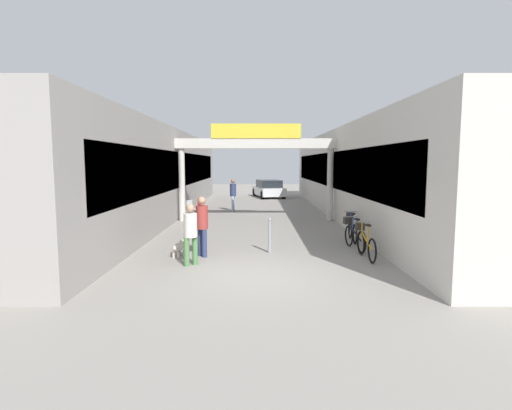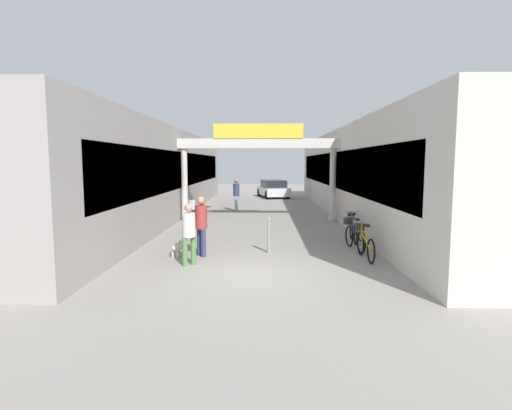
{
  "view_description": "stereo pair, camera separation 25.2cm",
  "coord_description": "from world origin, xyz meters",
  "px_view_note": "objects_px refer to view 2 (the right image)",
  "views": [
    {
      "loc": [
        -0.0,
        -9.11,
        2.64
      ],
      "look_at": [
        0.0,
        3.5,
        1.3
      ],
      "focal_mm": 28.0,
      "sensor_mm": 36.0,
      "label": 1
    },
    {
      "loc": [
        0.25,
        -9.11,
        2.64
      ],
      "look_at": [
        0.0,
        3.5,
        1.3
      ],
      "focal_mm": 28.0,
      "sensor_mm": 36.0,
      "label": 2
    }
  ],
  "objects_px": {
    "dog_on_leash": "(179,246)",
    "bicycle_blue_third": "(353,228)",
    "pedestrian_companion": "(189,231)",
    "cafe_chair_red_farther": "(204,205)",
    "bicycle_black_second": "(354,235)",
    "pedestrian_carrying_crate": "(236,193)",
    "pedestrian_with_dog": "(201,222)",
    "bollard_post_metal": "(269,235)",
    "cafe_chair_aluminium_nearer": "(194,207)",
    "parked_car_white": "(273,189)",
    "bicycle_orange_nearest": "(365,243)"
  },
  "relations": [
    {
      "from": "pedestrian_companion",
      "to": "cafe_chair_aluminium_nearer",
      "type": "height_order",
      "value": "pedestrian_companion"
    },
    {
      "from": "dog_on_leash",
      "to": "bicycle_blue_third",
      "type": "xyz_separation_m",
      "value": [
        5.42,
        2.31,
        0.15
      ]
    },
    {
      "from": "cafe_chair_aluminium_nearer",
      "to": "bicycle_black_second",
      "type": "bearing_deg",
      "value": -47.27
    },
    {
      "from": "pedestrian_with_dog",
      "to": "pedestrian_carrying_crate",
      "type": "distance_m",
      "value": 10.6
    },
    {
      "from": "bicycle_blue_third",
      "to": "parked_car_white",
      "type": "relative_size",
      "value": 0.4
    },
    {
      "from": "pedestrian_with_dog",
      "to": "cafe_chair_red_farther",
      "type": "relative_size",
      "value": 1.91
    },
    {
      "from": "dog_on_leash",
      "to": "parked_car_white",
      "type": "xyz_separation_m",
      "value": [
        3.12,
        19.38,
        0.36
      ]
    },
    {
      "from": "bicycle_black_second",
      "to": "bicycle_blue_third",
      "type": "distance_m",
      "value": 1.32
    },
    {
      "from": "pedestrian_companion",
      "to": "cafe_chair_red_farther",
      "type": "relative_size",
      "value": 1.79
    },
    {
      "from": "cafe_chair_red_farther",
      "to": "parked_car_white",
      "type": "xyz_separation_m",
      "value": [
        3.68,
        10.86,
        0.1
      ]
    },
    {
      "from": "bollard_post_metal",
      "to": "cafe_chair_aluminium_nearer",
      "type": "height_order",
      "value": "bollard_post_metal"
    },
    {
      "from": "cafe_chair_aluminium_nearer",
      "to": "parked_car_white",
      "type": "bearing_deg",
      "value": 71.22
    },
    {
      "from": "dog_on_leash",
      "to": "bicycle_black_second",
      "type": "relative_size",
      "value": 0.39
    },
    {
      "from": "bicycle_orange_nearest",
      "to": "bollard_post_metal",
      "type": "xyz_separation_m",
      "value": [
        -2.64,
        0.62,
        0.09
      ]
    },
    {
      "from": "pedestrian_with_dog",
      "to": "cafe_chair_red_farther",
      "type": "bearing_deg",
      "value": 98.01
    },
    {
      "from": "bicycle_orange_nearest",
      "to": "parked_car_white",
      "type": "height_order",
      "value": "parked_car_white"
    },
    {
      "from": "bicycle_orange_nearest",
      "to": "cafe_chair_red_farther",
      "type": "distance_m",
      "value": 10.39
    },
    {
      "from": "bicycle_blue_third",
      "to": "cafe_chair_aluminium_nearer",
      "type": "distance_m",
      "value": 8.22
    },
    {
      "from": "pedestrian_with_dog",
      "to": "bollard_post_metal",
      "type": "xyz_separation_m",
      "value": [
        1.92,
        0.45,
        -0.45
      ]
    },
    {
      "from": "pedestrian_carrying_crate",
      "to": "parked_car_white",
      "type": "height_order",
      "value": "pedestrian_carrying_crate"
    },
    {
      "from": "bollard_post_metal",
      "to": "pedestrian_carrying_crate",
      "type": "bearing_deg",
      "value": 99.28
    },
    {
      "from": "bicycle_orange_nearest",
      "to": "cafe_chair_aluminium_nearer",
      "type": "height_order",
      "value": "bicycle_orange_nearest"
    },
    {
      "from": "dog_on_leash",
      "to": "pedestrian_carrying_crate",
      "type": "bearing_deg",
      "value": 85.14
    },
    {
      "from": "pedestrian_with_dog",
      "to": "pedestrian_companion",
      "type": "bearing_deg",
      "value": -99.15
    },
    {
      "from": "bicycle_black_second",
      "to": "cafe_chair_red_farther",
      "type": "distance_m",
      "value": 9.43
    },
    {
      "from": "cafe_chair_red_farther",
      "to": "parked_car_white",
      "type": "height_order",
      "value": "parked_car_white"
    },
    {
      "from": "pedestrian_with_dog",
      "to": "pedestrian_carrying_crate",
      "type": "bearing_deg",
      "value": 88.57
    },
    {
      "from": "dog_on_leash",
      "to": "cafe_chair_aluminium_nearer",
      "type": "bearing_deg",
      "value": 96.74
    },
    {
      "from": "bollard_post_metal",
      "to": "cafe_chair_red_farther",
      "type": "height_order",
      "value": "bollard_post_metal"
    },
    {
      "from": "dog_on_leash",
      "to": "bollard_post_metal",
      "type": "height_order",
      "value": "bollard_post_metal"
    },
    {
      "from": "pedestrian_with_dog",
      "to": "bollard_post_metal",
      "type": "relative_size",
      "value": 1.64
    },
    {
      "from": "pedestrian_with_dog",
      "to": "cafe_chair_aluminium_nearer",
      "type": "distance_m",
      "value": 7.7
    },
    {
      "from": "dog_on_leash",
      "to": "bicycle_blue_third",
      "type": "bearing_deg",
      "value": 23.11
    },
    {
      "from": "bicycle_orange_nearest",
      "to": "bollard_post_metal",
      "type": "bearing_deg",
      "value": 166.77
    },
    {
      "from": "pedestrian_with_dog",
      "to": "dog_on_leash",
      "type": "relative_size",
      "value": 2.6
    },
    {
      "from": "pedestrian_companion",
      "to": "pedestrian_with_dog",
      "type": "bearing_deg",
      "value": 80.85
    },
    {
      "from": "bicycle_black_second",
      "to": "parked_car_white",
      "type": "xyz_separation_m",
      "value": [
        -2.04,
        18.36,
        0.21
      ]
    },
    {
      "from": "dog_on_leash",
      "to": "pedestrian_companion",
      "type": "bearing_deg",
      "value": -63.61
    },
    {
      "from": "dog_on_leash",
      "to": "bicycle_orange_nearest",
      "type": "bearing_deg",
      "value": -1.44
    },
    {
      "from": "bicycle_blue_third",
      "to": "bollard_post_metal",
      "type": "distance_m",
      "value": 3.39
    },
    {
      "from": "parked_car_white",
      "to": "bicycle_orange_nearest",
      "type": "bearing_deg",
      "value": -83.93
    },
    {
      "from": "bicycle_orange_nearest",
      "to": "bicycle_blue_third",
      "type": "height_order",
      "value": "same"
    },
    {
      "from": "parked_car_white",
      "to": "pedestrian_carrying_crate",
      "type": "bearing_deg",
      "value": -104.22
    },
    {
      "from": "pedestrian_with_dog",
      "to": "parked_car_white",
      "type": "distance_m",
      "value": 19.5
    },
    {
      "from": "bollard_post_metal",
      "to": "bicycle_blue_third",
      "type": "bearing_deg",
      "value": 32.56
    },
    {
      "from": "bicycle_blue_third",
      "to": "bollard_post_metal",
      "type": "xyz_separation_m",
      "value": [
        -2.85,
        -1.82,
        0.09
      ]
    },
    {
      "from": "pedestrian_carrying_crate",
      "to": "bicycle_blue_third",
      "type": "xyz_separation_m",
      "value": [
        4.51,
        -8.32,
        -0.58
      ]
    },
    {
      "from": "bicycle_black_second",
      "to": "cafe_chair_aluminium_nearer",
      "type": "relative_size",
      "value": 1.89
    },
    {
      "from": "pedestrian_with_dog",
      "to": "pedestrian_companion",
      "type": "distance_m",
      "value": 1.02
    },
    {
      "from": "pedestrian_companion",
      "to": "pedestrian_carrying_crate",
      "type": "height_order",
      "value": "pedestrian_carrying_crate"
    }
  ]
}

